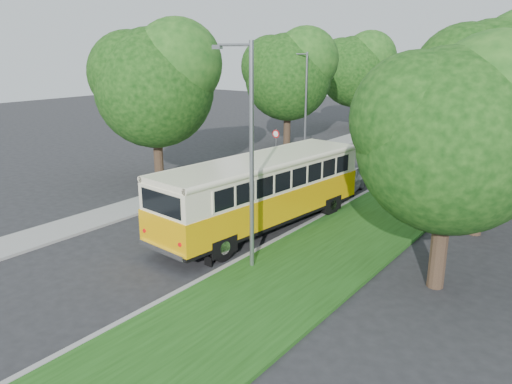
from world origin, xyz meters
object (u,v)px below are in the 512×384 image
Objects in this scene: car_grey at (436,131)px; lamppost_near at (249,150)px; lamppost_far at (305,100)px; vintage_bus at (262,194)px; car_silver at (343,180)px; car_white at (380,168)px; car_blue at (423,142)px.

lamppost_near is at bearing -87.15° from car_grey.
vintage_bus is at bearing -65.26° from lamppost_far.
lamppost_near reaches higher than lamppost_far.
car_silver is at bearing 99.33° from lamppost_near.
vintage_bus is 7.54m from car_silver.
lamppost_far is (-8.91, 18.50, -0.25)m from lamppost_near.
car_grey is at bearing 83.73° from car_silver.
lamppost_near is 20.53m from lamppost_far.
lamppost_far is at bearing 124.09° from car_silver.
car_grey is at bearing 92.60° from car_white.
car_white is at bearing 75.92° from car_silver.
car_silver is at bearing 94.21° from vintage_bus.
lamppost_far reaches higher than car_white.
lamppost_far is 1.80× the size of car_silver.
car_white is (7.43, -3.26, -3.49)m from lamppost_far.
vintage_bus is at bearing -101.06° from car_silver.
car_white is at bearing 95.53° from lamppost_near.
car_silver is at bearing -89.34° from car_grey.
vintage_bus reaches higher than car_grey.
lamppost_far is 10.02m from car_blue.
car_grey is (-1.12, 20.11, 0.06)m from car_silver.
lamppost_near is 25.41m from car_blue.
vintage_bus is 2.08× the size of car_blue.
vintage_bus is 2.64× the size of car_silver.
car_white is 15.98m from car_grey.
car_grey is at bearing 97.70° from vintage_bus.
car_silver is (7.09, -7.46, -3.40)m from lamppost_far.
lamppost_near is 31.50m from car_grey.
lamppost_far is 10.84m from car_silver.
lamppost_far reaches higher than car_blue.
lamppost_near is 15.77m from car_white.
lamppost_far reaches higher than vintage_bus.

